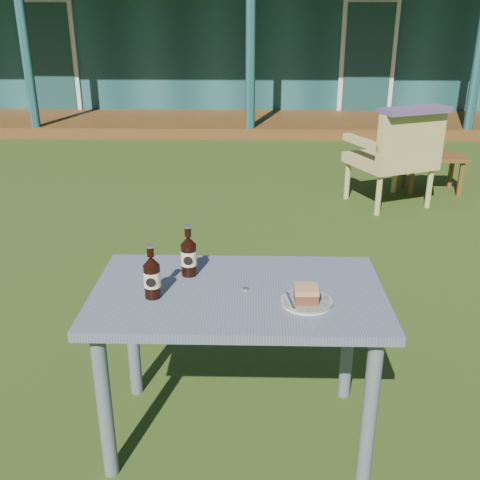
{
  "coord_description": "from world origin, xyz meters",
  "views": [
    {
      "loc": [
        0.06,
        -3.65,
        1.78
      ],
      "look_at": [
        0.0,
        -1.3,
        0.82
      ],
      "focal_mm": 42.0,
      "sensor_mm": 36.0,
      "label": 1
    }
  ],
  "objects_px": {
    "cake_slice": "(306,294)",
    "cola_bottle_far": "(152,276)",
    "cafe_table": "(238,312)",
    "cola_bottle_near": "(189,255)",
    "side_table": "(434,160)",
    "plate": "(307,301)",
    "armchair_left": "(397,153)"
  },
  "relations": [
    {
      "from": "armchair_left",
      "to": "side_table",
      "type": "bearing_deg",
      "value": 43.0
    },
    {
      "from": "cafe_table",
      "to": "cola_bottle_near",
      "type": "xyz_separation_m",
      "value": [
        -0.22,
        0.14,
        0.19
      ]
    },
    {
      "from": "cafe_table",
      "to": "cake_slice",
      "type": "height_order",
      "value": "cake_slice"
    },
    {
      "from": "cafe_table",
      "to": "plate",
      "type": "relative_size",
      "value": 5.88
    },
    {
      "from": "cake_slice",
      "to": "cola_bottle_far",
      "type": "bearing_deg",
      "value": 175.7
    },
    {
      "from": "cafe_table",
      "to": "armchair_left",
      "type": "distance_m",
      "value": 3.56
    },
    {
      "from": "armchair_left",
      "to": "plate",
      "type": "bearing_deg",
      "value": -108.95
    },
    {
      "from": "cola_bottle_near",
      "to": "side_table",
      "type": "bearing_deg",
      "value": 59.03
    },
    {
      "from": "cake_slice",
      "to": "cola_bottle_far",
      "type": "height_order",
      "value": "cola_bottle_far"
    },
    {
      "from": "plate",
      "to": "cake_slice",
      "type": "bearing_deg",
      "value": -119.66
    },
    {
      "from": "cafe_table",
      "to": "cola_bottle_near",
      "type": "bearing_deg",
      "value": 147.0
    },
    {
      "from": "cafe_table",
      "to": "side_table",
      "type": "relative_size",
      "value": 2.0
    },
    {
      "from": "cola_bottle_far",
      "to": "side_table",
      "type": "relative_size",
      "value": 0.38
    },
    {
      "from": "cafe_table",
      "to": "cola_bottle_near",
      "type": "relative_size",
      "value": 5.22
    },
    {
      "from": "side_table",
      "to": "cola_bottle_near",
      "type": "bearing_deg",
      "value": -120.97
    },
    {
      "from": "cola_bottle_near",
      "to": "side_table",
      "type": "xyz_separation_m",
      "value": [
        2.16,
        3.6,
        -0.47
      ]
    },
    {
      "from": "cafe_table",
      "to": "armchair_left",
      "type": "xyz_separation_m",
      "value": [
        1.43,
        3.26,
        -0.09
      ]
    },
    {
      "from": "cola_bottle_near",
      "to": "cola_bottle_far",
      "type": "relative_size",
      "value": 1.02
    },
    {
      "from": "cake_slice",
      "to": "side_table",
      "type": "xyz_separation_m",
      "value": [
        1.68,
        3.86,
        -0.42
      ]
    },
    {
      "from": "cake_slice",
      "to": "cola_bottle_far",
      "type": "distance_m",
      "value": 0.61
    },
    {
      "from": "side_table",
      "to": "armchair_left",
      "type": "bearing_deg",
      "value": -137.0
    },
    {
      "from": "plate",
      "to": "armchair_left",
      "type": "height_order",
      "value": "armchair_left"
    },
    {
      "from": "plate",
      "to": "cola_bottle_near",
      "type": "xyz_separation_m",
      "value": [
        -0.49,
        0.25,
        0.08
      ]
    },
    {
      "from": "side_table",
      "to": "cola_bottle_far",
      "type": "bearing_deg",
      "value": -120.95
    },
    {
      "from": "side_table",
      "to": "cafe_table",
      "type": "bearing_deg",
      "value": -117.46
    },
    {
      "from": "cafe_table",
      "to": "cake_slice",
      "type": "distance_m",
      "value": 0.32
    },
    {
      "from": "cake_slice",
      "to": "armchair_left",
      "type": "relative_size",
      "value": 0.1
    },
    {
      "from": "cola_bottle_far",
      "to": "plate",
      "type": "bearing_deg",
      "value": -3.62
    },
    {
      "from": "plate",
      "to": "cola_bottle_far",
      "type": "distance_m",
      "value": 0.62
    },
    {
      "from": "plate",
      "to": "cake_slice",
      "type": "xyz_separation_m",
      "value": [
        -0.0,
        -0.01,
        0.04
      ]
    },
    {
      "from": "plate",
      "to": "cola_bottle_far",
      "type": "height_order",
      "value": "cola_bottle_far"
    },
    {
      "from": "cake_slice",
      "to": "side_table",
      "type": "distance_m",
      "value": 4.23
    }
  ]
}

